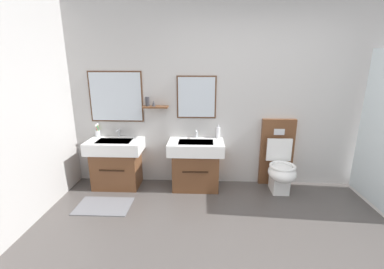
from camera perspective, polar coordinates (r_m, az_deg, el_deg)
The scene contains 9 objects.
wall_back at distance 3.82m, azimuth 12.40°, elevation 7.93°, with size 5.42×0.27×2.58m.
bath_mat at distance 3.61m, azimuth -18.89°, elevation -14.71°, with size 0.68×0.44×0.01m, color slate.
vanity_sink_left at distance 3.95m, azimuth -16.31°, elevation -5.75°, with size 0.78×0.49×0.71m.
tap_on_left_sink at distance 3.99m, azimuth -15.94°, elevation 0.49°, with size 0.03×0.13×0.11m.
vanity_sink_right at distance 3.75m, azimuth 0.84°, elevation -6.28°, with size 0.78×0.49×0.71m.
tap_on_right_sink at distance 3.79m, azimuth 0.95°, elevation 0.31°, with size 0.03×0.13×0.11m.
toilet at distance 3.91m, azimuth 18.66°, elevation -6.27°, with size 0.48×0.63×1.00m.
toothbrush_cup at distance 4.09m, azimuth -20.11°, elevation 0.34°, with size 0.07×0.08×0.21m.
soap_dispenser at distance 3.79m, azimuth 5.80°, elevation 0.43°, with size 0.06×0.06×0.20m.
Camera 1 is at (-0.67, -1.87, 1.78)m, focal length 24.16 mm.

